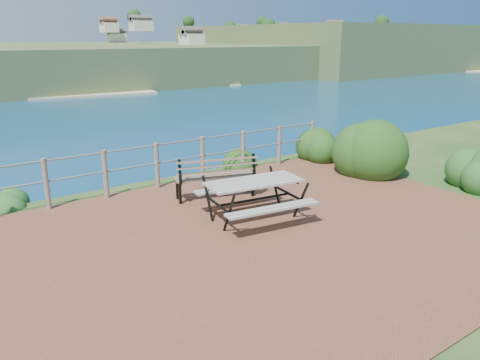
% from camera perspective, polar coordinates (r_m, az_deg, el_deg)
% --- Properties ---
extents(ground, '(10.00, 7.00, 0.12)m').
position_cam_1_polar(ground, '(7.74, 0.98, -7.31)').
color(ground, brown).
rests_on(ground, ground).
extents(safety_railing, '(9.40, 0.10, 1.00)m').
position_cam_1_polar(safety_railing, '(10.29, -10.10, 2.04)').
color(safety_railing, '#6B5B4C').
rests_on(safety_railing, ground).
extents(distant_bay, '(290.00, 232.36, 24.00)m').
position_cam_1_polar(distant_bay, '(273.54, 5.31, 16.04)').
color(distant_bay, '#4D6030').
rests_on(distant_bay, ground).
extents(picnic_table, '(1.79, 1.48, 0.72)m').
position_cam_1_polar(picnic_table, '(8.40, 1.71, -1.93)').
color(picnic_table, gray).
rests_on(picnic_table, ground).
extents(park_bench, '(1.69, 0.88, 0.92)m').
position_cam_1_polar(park_bench, '(9.49, -3.08, 1.23)').
color(park_bench, brown).
rests_on(park_bench, ground).
extents(shrub_right_front, '(1.61, 1.61, 2.28)m').
position_cam_1_polar(shrub_right_front, '(12.14, 14.97, 1.23)').
color(shrub_right_front, '#1C4214').
rests_on(shrub_right_front, ground).
extents(shrub_right_back, '(1.26, 1.26, 1.80)m').
position_cam_1_polar(shrub_right_back, '(11.34, 26.25, -1.12)').
color(shrub_right_back, '#1E5121').
rests_on(shrub_right_back, ground).
extents(shrub_right_edge, '(1.17, 1.17, 1.67)m').
position_cam_1_polar(shrub_right_edge, '(12.90, 9.24, 2.51)').
color(shrub_right_edge, '#1C4214').
rests_on(shrub_right_edge, ground).
extents(shrub_lip_west, '(0.70, 0.70, 0.41)m').
position_cam_1_polar(shrub_lip_west, '(10.34, -26.34, -2.77)').
color(shrub_lip_west, '#1E5121').
rests_on(shrub_lip_west, ground).
extents(shrub_lip_east, '(0.88, 0.88, 0.66)m').
position_cam_1_polar(shrub_lip_east, '(11.90, -0.39, 1.50)').
color(shrub_lip_east, '#1C4214').
rests_on(shrub_lip_east, ground).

